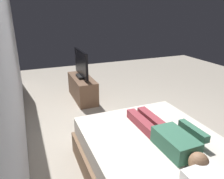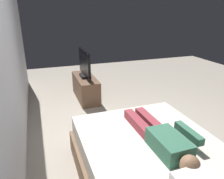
% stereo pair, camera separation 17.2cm
% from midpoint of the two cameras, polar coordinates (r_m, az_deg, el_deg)
% --- Properties ---
extents(ground_plane, '(10.00, 10.00, 0.00)m').
position_cam_midpoint_polar(ground_plane, '(3.46, 8.27, -13.20)').
color(ground_plane, '#ADA393').
extents(back_wall, '(6.40, 0.10, 2.80)m').
position_cam_midpoint_polar(back_wall, '(2.98, -24.23, 8.89)').
color(back_wall, silver).
rests_on(back_wall, ground).
extents(bed, '(2.06, 1.54, 0.54)m').
position_cam_midpoint_polar(bed, '(2.59, 13.20, -19.57)').
color(bed, brown).
rests_on(bed, ground).
extents(person, '(1.26, 0.46, 0.18)m').
position_cam_midpoint_polar(person, '(2.44, 15.20, -12.15)').
color(person, '#387056').
rests_on(person, bed).
extents(remote, '(0.15, 0.04, 0.02)m').
position_cam_midpoint_polar(remote, '(2.80, 20.30, -9.96)').
color(remote, black).
rests_on(remote, bed).
extents(tv_stand, '(1.10, 0.40, 0.50)m').
position_cam_midpoint_polar(tv_stand, '(4.87, -5.91, 0.47)').
color(tv_stand, brown).
rests_on(tv_stand, ground).
extents(tv, '(0.88, 0.20, 0.59)m').
position_cam_midpoint_polar(tv, '(4.72, -6.15, 6.59)').
color(tv, black).
rests_on(tv, tv_stand).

